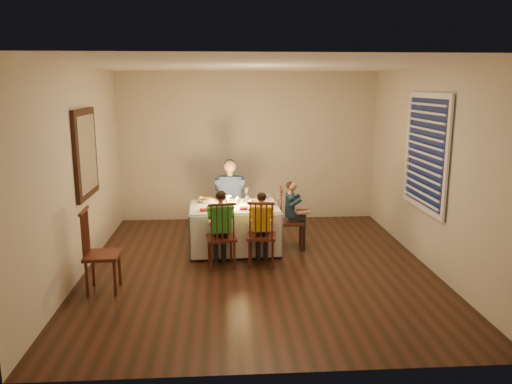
{
  "coord_description": "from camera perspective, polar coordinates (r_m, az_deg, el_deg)",
  "views": [
    {
      "loc": [
        -0.45,
        -6.24,
        2.36
      ],
      "look_at": [
        -0.02,
        0.15,
        0.99
      ],
      "focal_mm": 35.0,
      "sensor_mm": 36.0,
      "label": 1
    }
  ],
  "objects": [
    {
      "name": "child_green",
      "position": [
        6.72,
        -3.95,
        -8.52
      ],
      "size": [
        0.38,
        0.35,
        1.04
      ],
      "primitive_type": null,
      "rotation": [
        0.0,
        0.0,
        3.27
      ],
      "color": "green",
      "rests_on": "ground"
    },
    {
      "name": "wall_left",
      "position": [
        6.58,
        -19.7,
        2.1
      ],
      "size": [
        0.02,
        5.0,
        2.6
      ],
      "primitive_type": "cube",
      "color": "beige",
      "rests_on": "ground"
    },
    {
      "name": "dining_table",
      "position": [
        7.23,
        -2.51,
        -3.05
      ],
      "size": [
        1.32,
        0.98,
        0.64
      ],
      "rotation": [
        0.0,
        0.0,
        0.04
      ],
      "color": "silver",
      "rests_on": "ground"
    },
    {
      "name": "candle_right",
      "position": [
        7.17,
        -2.14,
        -1.17
      ],
      "size": [
        0.06,
        0.06,
        0.1
      ],
      "primitive_type": "cylinder",
      "color": "silver",
      "rests_on": "dining_table"
    },
    {
      "name": "setting_adult",
      "position": [
        7.43,
        -2.37,
        -1.02
      ],
      "size": [
        0.27,
        0.27,
        0.02
      ],
      "primitive_type": "cylinder",
      "rotation": [
        0.0,
        0.0,
        0.04
      ],
      "color": "white",
      "rests_on": "dining_table"
    },
    {
      "name": "candle_left",
      "position": [
        7.16,
        -3.23,
        -1.2
      ],
      "size": [
        0.06,
        0.06,
        0.1
      ],
      "primitive_type": "cylinder",
      "color": "silver",
      "rests_on": "dining_table"
    },
    {
      "name": "wall_right",
      "position": [
        6.88,
        19.3,
        2.54
      ],
      "size": [
        0.02,
        5.0,
        2.6
      ],
      "primitive_type": "cube",
      "color": "beige",
      "rests_on": "ground"
    },
    {
      "name": "adult",
      "position": [
        8.01,
        -2.93,
        -5.08
      ],
      "size": [
        0.45,
        0.41,
        1.23
      ],
      "primitive_type": null,
      "rotation": [
        0.0,
        0.0,
        -0.01
      ],
      "color": "navy",
      "rests_on": "ground"
    },
    {
      "name": "window_blinds",
      "position": [
        6.93,
        18.76,
        4.31
      ],
      "size": [
        0.07,
        1.34,
        1.54
      ],
      "color": "black",
      "rests_on": "wall_right"
    },
    {
      "name": "chair_extra",
      "position": [
        6.23,
        -16.89,
        -10.72
      ],
      "size": [
        0.4,
        0.42,
        0.99
      ],
      "primitive_type": null,
      "rotation": [
        0.0,
        0.0,
        1.61
      ],
      "color": "#39130F",
      "rests_on": "ground"
    },
    {
      "name": "ground",
      "position": [
        6.69,
        0.24,
        -8.58
      ],
      "size": [
        5.0,
        5.0,
        0.0
      ],
      "primitive_type": "plane",
      "color": "black",
      "rests_on": "ground"
    },
    {
      "name": "child_yellow",
      "position": [
        6.77,
        0.62,
        -8.33
      ],
      "size": [
        0.35,
        0.32,
        1.0
      ],
      "primitive_type": null,
      "rotation": [
        0.0,
        0.0,
        3.03
      ],
      "color": "gold",
      "rests_on": "ground"
    },
    {
      "name": "child_teal",
      "position": [
        7.45,
        4.04,
        -6.41
      ],
      "size": [
        0.32,
        0.34,
        1.01
      ],
      "primitive_type": null,
      "rotation": [
        0.0,
        0.0,
        1.49
      ],
      "color": "#1A3243",
      "rests_on": "ground"
    },
    {
      "name": "orange_fruit",
      "position": [
        7.23,
        -0.6,
        -1.13
      ],
      "size": [
        0.08,
        0.08,
        0.08
      ],
      "primitive_type": "sphere",
      "color": "orange",
      "rests_on": "dining_table"
    },
    {
      "name": "setting_teal",
      "position": [
        7.2,
        1.29,
        -1.45
      ],
      "size": [
        0.27,
        0.27,
        0.02
      ],
      "primitive_type": "cylinder",
      "rotation": [
        0.0,
        0.0,
        0.04
      ],
      "color": "white",
      "rests_on": "dining_table"
    },
    {
      "name": "setting_green",
      "position": [
        6.91,
        -4.48,
        -2.05
      ],
      "size": [
        0.27,
        0.27,
        0.02
      ],
      "primitive_type": "cylinder",
      "rotation": [
        0.0,
        0.0,
        0.04
      ],
      "color": "white",
      "rests_on": "dining_table"
    },
    {
      "name": "ceiling",
      "position": [
        6.26,
        0.26,
        14.28
      ],
      "size": [
        5.0,
        5.0,
        0.0
      ],
      "primitive_type": "plane",
      "color": "white",
      "rests_on": "wall_back"
    },
    {
      "name": "wall_mirror",
      "position": [
        6.83,
        -18.88,
        4.2
      ],
      "size": [
        0.06,
        0.95,
        1.15
      ],
      "color": "black",
      "rests_on": "wall_left"
    },
    {
      "name": "chair_end",
      "position": [
        7.45,
        4.04,
        -6.41
      ],
      "size": [
        0.38,
        0.4,
        0.91
      ],
      "primitive_type": null,
      "rotation": [
        0.0,
        0.0,
        1.49
      ],
      "color": "#39130F",
      "rests_on": "ground"
    },
    {
      "name": "setting_yellow",
      "position": [
        6.98,
        0.04,
        -1.88
      ],
      "size": [
        0.27,
        0.27,
        0.02
      ],
      "primitive_type": "cylinder",
      "rotation": [
        0.0,
        0.0,
        0.04
      ],
      "color": "white",
      "rests_on": "dining_table"
    },
    {
      "name": "wall_back",
      "position": [
        8.82,
        -0.91,
        5.17
      ],
      "size": [
        4.5,
        0.02,
        2.6
      ],
      "primitive_type": "cube",
      "color": "beige",
      "rests_on": "ground"
    },
    {
      "name": "chair_adult",
      "position": [
        8.01,
        -2.93,
        -5.08
      ],
      "size": [
        0.38,
        0.36,
        0.91
      ],
      "primitive_type": null,
      "rotation": [
        0.0,
        0.0,
        -0.01
      ],
      "color": "#39130F",
      "rests_on": "ground"
    },
    {
      "name": "serving_bowl",
      "position": [
        7.4,
        -5.64,
        -1.01
      ],
      "size": [
        0.25,
        0.25,
        0.05
      ],
      "primitive_type": "imported",
      "rotation": [
        0.0,
        0.0,
        -0.28
      ],
      "color": "white",
      "rests_on": "dining_table"
    },
    {
      "name": "chair_near_left",
      "position": [
        6.72,
        -3.95,
        -8.52
      ],
      "size": [
        0.42,
        0.4,
        0.91
      ],
      "primitive_type": null,
      "rotation": [
        0.0,
        0.0,
        3.27
      ],
      "color": "#39130F",
      "rests_on": "ground"
    },
    {
      "name": "squash",
      "position": [
        7.42,
        -6.33,
        -0.83
      ],
      "size": [
        0.09,
        0.09,
        0.09
      ],
      "primitive_type": "sphere",
      "color": "#EBF03F",
      "rests_on": "dining_table"
    },
    {
      "name": "chair_near_right",
      "position": [
        6.77,
        0.62,
        -8.33
      ],
      "size": [
        0.41,
        0.39,
        0.91
      ],
      "primitive_type": null,
      "rotation": [
        0.0,
        0.0,
        3.03
      ],
      "color": "#39130F",
      "rests_on": "ground"
    }
  ]
}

